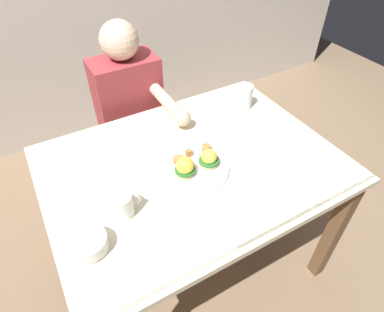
# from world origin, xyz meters

# --- Properties ---
(ground_plane) EXTENTS (6.00, 6.00, 0.00)m
(ground_plane) POSITION_xyz_m (0.00, 0.00, 0.00)
(ground_plane) COLOR #7F664C
(dining_table) EXTENTS (1.20, 0.90, 0.74)m
(dining_table) POSITION_xyz_m (0.00, 0.00, 0.63)
(dining_table) COLOR beige
(dining_table) RESTS_ON ground_plane
(eggs_benedict_plate) EXTENTS (0.27, 0.27, 0.09)m
(eggs_benedict_plate) POSITION_xyz_m (-0.01, -0.04, 0.77)
(eggs_benedict_plate) COLOR white
(eggs_benedict_plate) RESTS_ON dining_table
(fruit_bowl) EXTENTS (0.12, 0.12, 0.05)m
(fruit_bowl) POSITION_xyz_m (-0.49, -0.19, 0.77)
(fruit_bowl) COLOR white
(fruit_bowl) RESTS_ON dining_table
(coffee_mug) EXTENTS (0.11, 0.08, 0.09)m
(coffee_mug) POSITION_xyz_m (-0.34, -0.11, 0.79)
(coffee_mug) COLOR white
(coffee_mug) RESTS_ON dining_table
(fork) EXTENTS (0.09, 0.14, 0.00)m
(fork) POSITION_xyz_m (0.47, -0.12, 0.74)
(fork) COLOR silver
(fork) RESTS_ON dining_table
(water_glass_near) EXTENTS (0.08, 0.08, 0.12)m
(water_glass_near) POSITION_xyz_m (0.44, 0.24, 0.79)
(water_glass_near) COLOR silver
(water_glass_near) RESTS_ON dining_table
(diner_person) EXTENTS (0.34, 0.54, 1.14)m
(diner_person) POSITION_xyz_m (-0.04, 0.60, 0.65)
(diner_person) COLOR #33333D
(diner_person) RESTS_ON ground_plane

